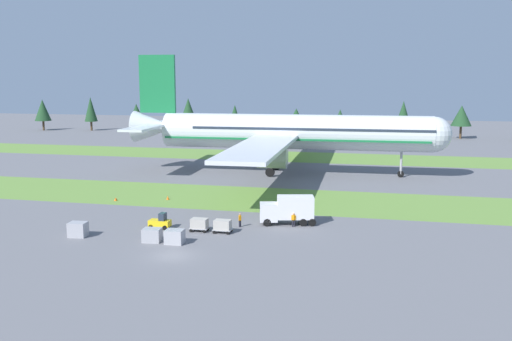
# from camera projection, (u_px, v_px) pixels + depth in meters

# --- Properties ---
(ground_plane) EXTENTS (400.00, 400.00, 0.00)m
(ground_plane) POSITION_uv_depth(u_px,v_px,m) (172.00, 256.00, 59.60)
(ground_plane) COLOR slate
(grass_strip_near) EXTENTS (320.00, 17.52, 0.01)m
(grass_strip_near) POSITION_uv_depth(u_px,v_px,m) (242.00, 198.00, 87.88)
(grass_strip_near) COLOR olive
(grass_strip_near) RESTS_ON ground
(grass_strip_far) EXTENTS (320.00, 17.52, 0.01)m
(grass_strip_far) POSITION_uv_depth(u_px,v_px,m) (292.00, 157.00, 133.13)
(grass_strip_far) COLOR olive
(grass_strip_far) RESTS_ON ground
(airliner) EXTENTS (60.38, 74.32, 22.45)m
(airliner) POSITION_uv_depth(u_px,v_px,m) (286.00, 132.00, 108.57)
(airliner) COLOR silver
(airliner) RESTS_ON ground
(baggage_tug) EXTENTS (2.62, 1.34, 1.97)m
(baggage_tug) POSITION_uv_depth(u_px,v_px,m) (160.00, 222.00, 70.07)
(baggage_tug) COLOR yellow
(baggage_tug) RESTS_ON ground
(cargo_dolly_lead) EXTENTS (2.22, 1.53, 1.55)m
(cargo_dolly_lead) POSITION_uv_depth(u_px,v_px,m) (199.00, 224.00, 68.88)
(cargo_dolly_lead) COLOR #A3A3A8
(cargo_dolly_lead) RESTS_ON ground
(cargo_dolly_second) EXTENTS (2.22, 1.53, 1.55)m
(cargo_dolly_second) POSITION_uv_depth(u_px,v_px,m) (223.00, 225.00, 68.21)
(cargo_dolly_second) COLOR #A3A3A8
(cargo_dolly_second) RESTS_ON ground
(catering_truck) EXTENTS (7.30, 3.83, 3.58)m
(catering_truck) POSITION_uv_depth(u_px,v_px,m) (288.00, 209.00, 71.99)
(catering_truck) COLOR silver
(catering_truck) RESTS_ON ground
(ground_crew_marshaller) EXTENTS (0.55, 0.36, 1.74)m
(ground_crew_marshaller) POSITION_uv_depth(u_px,v_px,m) (294.00, 219.00, 70.97)
(ground_crew_marshaller) COLOR black
(ground_crew_marshaller) RESTS_ON ground
(ground_crew_loader) EXTENTS (0.36, 0.55, 1.74)m
(ground_crew_loader) POSITION_uv_depth(u_px,v_px,m) (240.00, 219.00, 70.81)
(ground_crew_loader) COLOR black
(ground_crew_loader) RESTS_ON ground
(uld_container_0) EXTENTS (2.13, 1.76, 1.68)m
(uld_container_0) POSITION_uv_depth(u_px,v_px,m) (78.00, 229.00, 66.59)
(uld_container_0) COLOR #A3A3A8
(uld_container_0) RESTS_ON ground
(uld_container_1) EXTENTS (2.16, 1.80, 1.51)m
(uld_container_1) POSITION_uv_depth(u_px,v_px,m) (152.00, 235.00, 64.53)
(uld_container_1) COLOR #A3A3A8
(uld_container_1) RESTS_ON ground
(uld_container_2) EXTENTS (2.03, 1.64, 1.57)m
(uld_container_2) POSITION_uv_depth(u_px,v_px,m) (175.00, 237.00, 63.80)
(uld_container_2) COLOR #A3A3A8
(uld_container_2) RESTS_ON ground
(taxiway_marker_0) EXTENTS (0.44, 0.44, 0.63)m
(taxiway_marker_0) POSITION_uv_depth(u_px,v_px,m) (168.00, 198.00, 86.62)
(taxiway_marker_0) COLOR orange
(taxiway_marker_0) RESTS_ON ground
(taxiway_marker_1) EXTENTS (0.44, 0.44, 0.49)m
(taxiway_marker_1) POSITION_uv_depth(u_px,v_px,m) (115.00, 199.00, 85.85)
(taxiway_marker_1) COLOR orange
(taxiway_marker_1) RESTS_ON ground
(taxiway_marker_2) EXTENTS (0.44, 0.44, 0.45)m
(taxiway_marker_2) POSITION_uv_depth(u_px,v_px,m) (116.00, 199.00, 86.01)
(taxiway_marker_2) COLOR orange
(taxiway_marker_2) RESTS_ON ground
(distant_tree_line) EXTENTS (194.51, 10.04, 11.42)m
(distant_tree_line) POSITION_uv_depth(u_px,v_px,m) (344.00, 115.00, 176.44)
(distant_tree_line) COLOR #4C3823
(distant_tree_line) RESTS_ON ground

